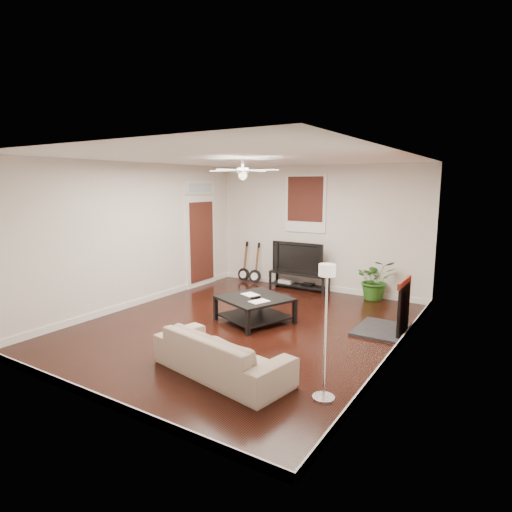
{
  "coord_description": "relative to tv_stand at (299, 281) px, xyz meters",
  "views": [
    {
      "loc": [
        3.83,
        -5.7,
        2.39
      ],
      "look_at": [
        0.0,
        0.4,
        1.15
      ],
      "focal_mm": 29.52,
      "sensor_mm": 36.0,
      "label": 1
    }
  ],
  "objects": [
    {
      "name": "fireplace",
      "position": [
        2.53,
        -1.78,
        0.27
      ],
      "size": [
        0.8,
        1.1,
        0.92
      ],
      "primitive_type": "cube",
      "color": "black",
      "rests_on": "floor"
    },
    {
      "name": "floor_lamp",
      "position": [
        2.47,
        -4.36,
        0.58
      ],
      "size": [
        0.3,
        0.3,
        1.55
      ],
      "primitive_type": null,
      "rotation": [
        0.0,
        0.0,
        -0.18
      ],
      "color": "white",
      "rests_on": "floor"
    },
    {
      "name": "sofa",
      "position": [
        1.12,
        -4.46,
        0.09
      ],
      "size": [
        2.01,
        1.08,
        0.56
      ],
      "primitive_type": "imported",
      "rotation": [
        0.0,
        0.0,
        2.96
      ],
      "color": "tan",
      "rests_on": "floor"
    },
    {
      "name": "coffee_table",
      "position": [
        0.37,
        -2.49,
        0.03
      ],
      "size": [
        1.37,
        1.37,
        0.44
      ],
      "primitive_type": "cube",
      "rotation": [
        0.0,
        0.0,
        -0.37
      ],
      "color": "black",
      "rests_on": "floor"
    },
    {
      "name": "brick_accent",
      "position": [
        2.82,
        -1.78,
        1.21
      ],
      "size": [
        0.02,
        2.2,
        2.8
      ],
      "primitive_type": "cube",
      "color": "#AA4836",
      "rests_on": "floor"
    },
    {
      "name": "tv_stand",
      "position": [
        0.0,
        0.0,
        0.0
      ],
      "size": [
        1.38,
        0.37,
        0.39
      ],
      "primitive_type": "cube",
      "color": "black",
      "rests_on": "floor"
    },
    {
      "name": "window_back",
      "position": [
        0.03,
        0.19,
        1.76
      ],
      "size": [
        1.0,
        0.06,
        1.3
      ],
      "primitive_type": "cube",
      "color": "#34120E",
      "rests_on": "wall_back"
    },
    {
      "name": "potted_plant",
      "position": [
        1.74,
        0.04,
        0.24
      ],
      "size": [
        0.99,
        0.93,
        0.86
      ],
      "primitive_type": "imported",
      "rotation": [
        0.0,
        0.0,
        0.43
      ],
      "color": "#29611B",
      "rests_on": "floor"
    },
    {
      "name": "door_left",
      "position": [
        -2.13,
        -0.88,
        1.06
      ],
      "size": [
        0.08,
        1.0,
        2.5
      ],
      "primitive_type": "cube",
      "color": "white",
      "rests_on": "wall_left"
    },
    {
      "name": "ceiling_fan",
      "position": [
        0.33,
        -2.78,
        2.41
      ],
      "size": [
        1.24,
        1.24,
        0.32
      ],
      "primitive_type": null,
      "color": "white",
      "rests_on": "ceiling"
    },
    {
      "name": "guitar_left",
      "position": [
        -1.5,
        -0.03,
        0.3
      ],
      "size": [
        0.31,
        0.23,
        0.99
      ],
      "primitive_type": null,
      "rotation": [
        0.0,
        0.0,
        0.04
      ],
      "color": "black",
      "rests_on": "floor"
    },
    {
      "name": "guitar_right",
      "position": [
        -1.15,
        -0.06,
        0.3
      ],
      "size": [
        0.33,
        0.26,
        0.99
      ],
      "primitive_type": null,
      "rotation": [
        0.0,
        0.0,
        0.14
      ],
      "color": "black",
      "rests_on": "floor"
    },
    {
      "name": "room",
      "position": [
        0.33,
        -2.78,
        1.21
      ],
      "size": [
        5.01,
        6.01,
        2.81
      ],
      "color": "black",
      "rests_on": "ground"
    },
    {
      "name": "tv",
      "position": [
        0.0,
        0.02,
        0.55
      ],
      "size": [
        1.23,
        0.16,
        0.71
      ],
      "primitive_type": "imported",
      "color": "black",
      "rests_on": "tv_stand"
    }
  ]
}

